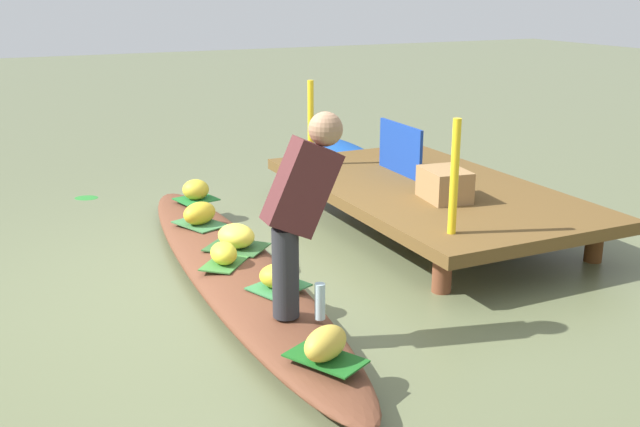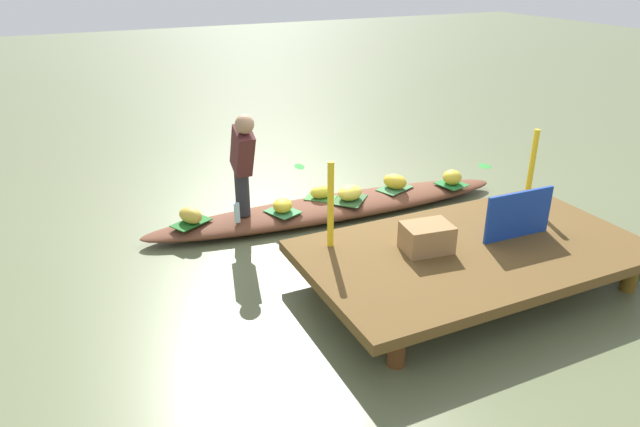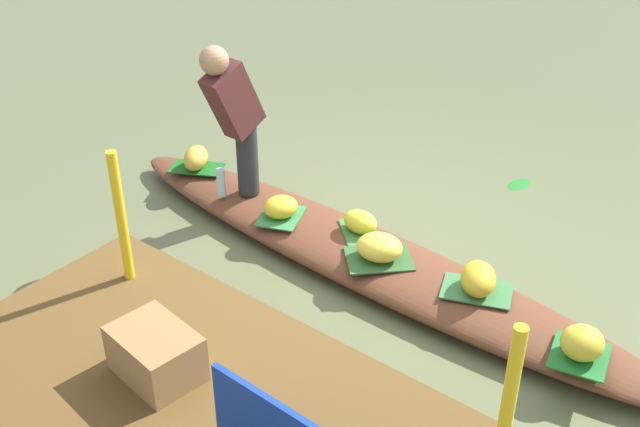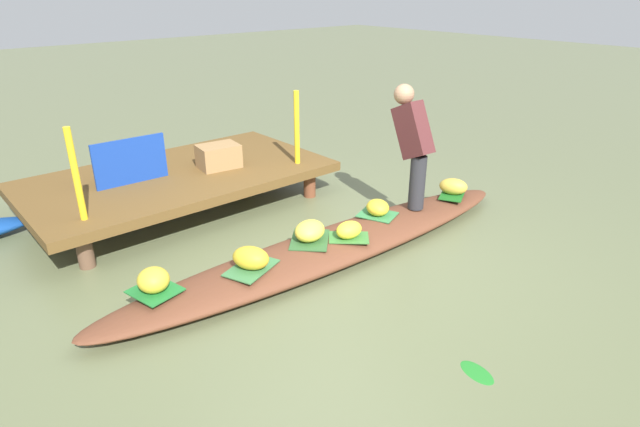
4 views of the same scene
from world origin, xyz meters
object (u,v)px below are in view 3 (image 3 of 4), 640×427
at_px(banana_bunch_2, 360,222).
at_px(banana_bunch_5, 582,343).
at_px(water_bottle, 221,182).
at_px(banana_bunch_4, 478,279).
at_px(banana_bunch_1, 281,207).
at_px(banana_bunch_3, 196,158).
at_px(vendor_person, 234,112).
at_px(produce_crate, 156,353).
at_px(vendor_boat, 363,256).
at_px(banana_bunch_0, 379,247).

height_order(banana_bunch_2, banana_bunch_5, banana_bunch_5).
bearing_deg(water_bottle, banana_bunch_4, -177.08).
bearing_deg(banana_bunch_1, banana_bunch_5, 177.07).
bearing_deg(banana_bunch_3, banana_bunch_5, 175.33).
height_order(banana_bunch_3, vendor_person, vendor_person).
height_order(banana_bunch_2, banana_bunch_3, banana_bunch_3).
bearing_deg(banana_bunch_4, banana_bunch_5, 165.88).
xyz_separation_m(banana_bunch_3, water_bottle, (-0.47, 0.19, 0.02)).
relative_size(banana_bunch_5, produce_crate, 0.55).
bearing_deg(vendor_boat, water_bottle, 8.00).
height_order(vendor_boat, produce_crate, produce_crate).
xyz_separation_m(banana_bunch_5, produce_crate, (1.56, 1.66, 0.23)).
distance_m(banana_bunch_1, vendor_person, 0.75).
bearing_deg(banana_bunch_0, banana_bunch_2, -33.91).
bearing_deg(produce_crate, banana_bunch_3, -48.10).
relative_size(vendor_person, water_bottle, 5.42).
bearing_deg(banana_bunch_5, vendor_boat, -6.83).
distance_m(banana_bunch_2, produce_crate, 1.99).
relative_size(banana_bunch_1, banana_bunch_3, 0.84).
bearing_deg(banana_bunch_3, water_bottle, 157.85).
xyz_separation_m(banana_bunch_4, produce_crate, (0.83, 1.85, 0.23)).
relative_size(vendor_boat, banana_bunch_4, 14.72).
bearing_deg(banana_bunch_1, banana_bunch_3, -8.52).
bearing_deg(vendor_boat, banana_bunch_5, 175.85).
relative_size(banana_bunch_3, banana_bunch_5, 1.22).
bearing_deg(vendor_person, produce_crate, 122.39).
xyz_separation_m(vendor_boat, water_bottle, (1.22, 0.11, 0.21)).
height_order(water_bottle, produce_crate, produce_crate).
distance_m(banana_bunch_0, banana_bunch_5, 1.42).
height_order(banana_bunch_1, produce_crate, produce_crate).
bearing_deg(banana_bunch_0, vendor_person, -1.74).
bearing_deg(produce_crate, vendor_boat, -88.62).
bearing_deg(water_bottle, produce_crate, 126.02).
distance_m(banana_bunch_3, vendor_person, 0.85).
xyz_separation_m(banana_bunch_2, produce_crate, (-0.15, 1.97, 0.25)).
height_order(banana_bunch_2, water_bottle, water_bottle).
bearing_deg(banana_bunch_2, vendor_person, 9.00).
height_order(banana_bunch_3, banana_bunch_5, banana_bunch_5).
height_order(vendor_boat, banana_bunch_2, banana_bunch_2).
xyz_separation_m(banana_bunch_3, vendor_person, (-0.59, 0.13, 0.60)).
bearing_deg(vendor_boat, banana_bunch_4, -177.78).
xyz_separation_m(vendor_boat, banana_bunch_3, (1.69, -0.08, 0.19)).
distance_m(water_bottle, produce_crate, 2.17).
bearing_deg(banana_bunch_3, vendor_person, 167.96).
xyz_separation_m(vendor_boat, banana_bunch_0, (-0.19, 0.09, 0.19)).
bearing_deg(vendor_boat, banana_bunch_3, 0.08).
distance_m(vendor_boat, vendor_person, 1.36).
bearing_deg(banana_bunch_0, water_bottle, 1.05).
bearing_deg(water_bottle, banana_bunch_3, -22.15).
height_order(banana_bunch_0, banana_bunch_1, banana_bunch_0).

